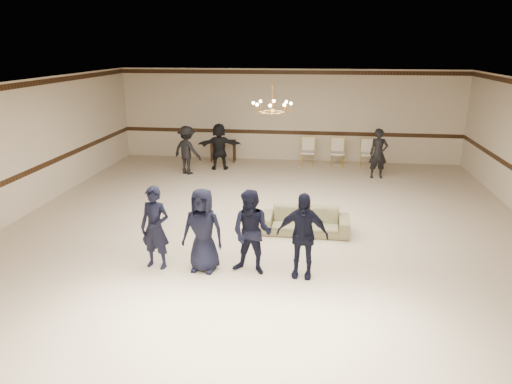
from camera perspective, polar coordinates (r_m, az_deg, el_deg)
room at (r=9.78m, az=1.34°, el=3.43°), size 12.01×14.01×3.21m
chair_rail at (r=16.72m, az=3.94°, el=7.29°), size 12.00×0.02×0.14m
crown_molding at (r=16.47m, az=4.10°, el=14.43°), size 12.00×0.02×0.14m
chandelier at (r=10.54m, az=1.99°, el=11.50°), size 0.94×0.94×0.89m
boy_a at (r=8.77m, az=-12.26°, el=-4.30°), size 0.63×0.47×1.57m
boy_b at (r=8.52m, az=-6.53°, el=-4.67°), size 0.82×0.58×1.57m
boy_c at (r=8.36m, az=-0.50°, el=-5.01°), size 0.87×0.74×1.57m
boy_d at (r=8.29m, az=5.69°, el=-5.30°), size 0.95×0.45×1.57m
settee at (r=10.35m, az=6.06°, el=-3.54°), size 1.93×0.78×0.56m
adult_left at (r=15.05m, az=-8.44°, el=5.09°), size 1.15×0.92×1.55m
adult_mid at (r=15.50m, az=-4.52°, el=5.60°), size 1.49×0.67×1.55m
adult_right at (r=14.90m, az=14.77°, el=4.57°), size 0.61×0.44×1.55m
banquet_chair_left at (r=16.09m, az=6.38°, el=4.91°), size 0.48×0.48×0.95m
banquet_chair_mid at (r=16.10m, az=9.95°, el=4.76°), size 0.48×0.48×0.95m
banquet_chair_right at (r=16.18m, az=13.50°, el=4.60°), size 0.48×0.48×0.95m
console_table at (r=16.63m, az=-4.04°, el=5.05°), size 0.93×0.44×0.76m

